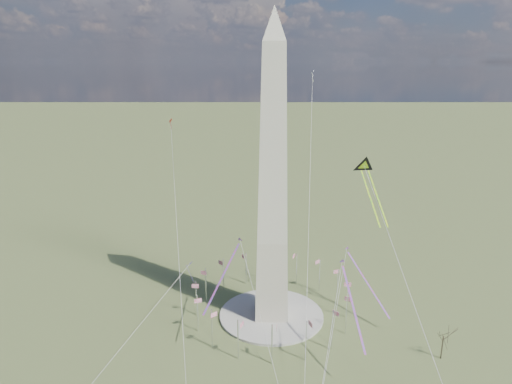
{
  "coord_description": "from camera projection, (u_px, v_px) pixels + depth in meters",
  "views": [
    {
      "loc": [
        -1.3,
        -140.53,
        84.96
      ],
      "look_at": [
        -5.35,
        0.0,
        44.8
      ],
      "focal_mm": 32.0,
      "sensor_mm": 36.0,
      "label": 1
    }
  ],
  "objects": [
    {
      "name": "kite_small_white",
      "position": [
        313.0,
        73.0,
        174.89
      ],
      "size": [
        1.41,
        2.07,
        4.37
      ],
      "rotation": [
        0.0,
        0.0,
        2.47
      ],
      "color": "white",
      "rests_on": "ground"
    },
    {
      "name": "tree_near",
      "position": [
        444.0,
        335.0,
        133.55
      ],
      "size": [
        6.45,
        6.45,
        11.29
      ],
      "color": "#3E3626",
      "rests_on": "ground"
    },
    {
      "name": "washington_monument",
      "position": [
        273.0,
        183.0,
        145.2
      ],
      "size": [
        15.56,
        15.56,
        100.0
      ],
      "color": "beige",
      "rests_on": "plaza"
    },
    {
      "name": "kite_small_red",
      "position": [
        171.0,
        121.0,
        182.38
      ],
      "size": [
        1.63,
        1.45,
        4.44
      ],
      "rotation": [
        0.0,
        0.0,
        3.15
      ],
      "color": "#BE3716",
      "rests_on": "ground"
    },
    {
      "name": "kite_diamond_purple",
      "position": [
        190.0,
        267.0,
        152.51
      ],
      "size": [
        2.35,
        2.85,
        8.34
      ],
      "rotation": [
        0.0,
        0.0,
        2.21
      ],
      "color": "navy",
      "rests_on": "ground"
    },
    {
      "name": "kite_streamer_left",
      "position": [
        349.0,
        290.0,
        132.36
      ],
      "size": [
        4.77,
        24.63,
        16.95
      ],
      "rotation": [
        0.0,
        0.0,
        3.28
      ],
      "color": "#E3234B",
      "rests_on": "ground"
    },
    {
      "name": "kite_delta_black",
      "position": [
        365.0,
        169.0,
        145.58
      ],
      "size": [
        8.44,
        21.53,
        17.6
      ],
      "rotation": [
        0.0,
        0.0,
        3.3
      ],
      "color": "black",
      "rests_on": "ground"
    },
    {
      "name": "flagpole_ring",
      "position": [
        272.0,
        297.0,
        156.38
      ],
      "size": [
        54.4,
        54.4,
        13.0
      ],
      "color": "white",
      "rests_on": "ground"
    },
    {
      "name": "kite_streamer_right",
      "position": [
        360.0,
        271.0,
        159.15
      ],
      "size": [
        12.91,
        22.21,
        16.82
      ],
      "rotation": [
        0.0,
        0.0,
        3.64
      ],
      "color": "#E3234B",
      "rests_on": "ground"
    },
    {
      "name": "kite_streamer_mid",
      "position": [
        228.0,
        264.0,
        144.23
      ],
      "size": [
        11.14,
        22.46,
        16.49
      ],
      "rotation": [
        0.0,
        0.0,
        2.72
      ],
      "color": "#E3234B",
      "rests_on": "ground"
    },
    {
      "name": "plaza",
      "position": [
        271.0,
        315.0,
        158.26
      ],
      "size": [
        36.0,
        36.0,
        0.8
      ],
      "primitive_type": "cylinder",
      "color": "#A5A196",
      "rests_on": "ground"
    },
    {
      "name": "ground",
      "position": [
        271.0,
        316.0,
        158.37
      ],
      "size": [
        2000.0,
        2000.0,
        0.0
      ],
      "primitive_type": "plane",
      "color": "#4A542A",
      "rests_on": "ground"
    }
  ]
}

